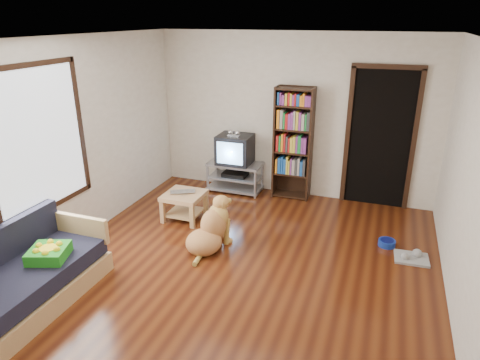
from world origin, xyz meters
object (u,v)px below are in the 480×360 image
(bookshelf, at_px, (293,138))
(tv_stand, at_px, (235,176))
(grey_rag, at_px, (411,258))
(crt_tv, at_px, (235,149))
(sofa, at_px, (23,283))
(green_cushion, at_px, (49,253))
(coffee_table, at_px, (184,201))
(dog_bowl, at_px, (387,243))
(dog, at_px, (211,230))
(laptop, at_px, (183,193))

(bookshelf, bearing_deg, tv_stand, -174.37)
(grey_rag, height_order, crt_tv, crt_tv)
(grey_rag, distance_m, sofa, 4.42)
(green_cushion, distance_m, sofa, 0.38)
(green_cushion, relative_size, crt_tv, 0.64)
(crt_tv, distance_m, coffee_table, 1.40)
(dog_bowl, xyz_separation_m, tv_stand, (-2.51, 1.10, 0.23))
(dog_bowl, bearing_deg, sofa, -144.06)
(dog_bowl, height_order, crt_tv, crt_tv)
(crt_tv, height_order, coffee_table, crt_tv)
(tv_stand, xyz_separation_m, crt_tv, (0.00, 0.02, 0.47))
(dog, bearing_deg, coffee_table, 136.61)
(tv_stand, bearing_deg, dog_bowl, -23.73)
(grey_rag, distance_m, bookshelf, 2.56)
(crt_tv, height_order, bookshelf, bookshelf)
(sofa, relative_size, dog, 2.13)
(dog_bowl, bearing_deg, tv_stand, 156.27)
(coffee_table, bearing_deg, green_cushion, -103.98)
(green_cushion, xyz_separation_m, dog_bowl, (3.36, 2.25, -0.44))
(sofa, bearing_deg, coffee_table, 74.79)
(tv_stand, xyz_separation_m, coffee_table, (-0.33, -1.26, 0.01))
(tv_stand, height_order, sofa, sofa)
(crt_tv, distance_m, dog, 2.04)
(bookshelf, bearing_deg, laptop, -132.78)
(green_cushion, height_order, sofa, sofa)
(bookshelf, distance_m, dog, 2.23)
(dog_bowl, distance_m, bookshelf, 2.19)
(tv_stand, relative_size, dog, 1.06)
(dog_bowl, xyz_separation_m, coffee_table, (-2.84, -0.15, 0.24))
(green_cushion, xyz_separation_m, crt_tv, (0.85, 3.37, 0.26))
(crt_tv, bearing_deg, bookshelf, 4.32)
(laptop, relative_size, dog_bowl, 1.64)
(grey_rag, bearing_deg, sofa, -148.97)
(crt_tv, bearing_deg, grey_rag, -26.08)
(dog_bowl, relative_size, bookshelf, 0.12)
(coffee_table, bearing_deg, sofa, -105.21)
(dog, bearing_deg, green_cushion, -130.59)
(crt_tv, relative_size, sofa, 0.32)
(dog, bearing_deg, crt_tv, 100.90)
(grey_rag, relative_size, tv_stand, 0.44)
(dog, bearing_deg, laptop, 137.93)
(tv_stand, distance_m, dog, 1.96)
(green_cushion, distance_m, laptop, 2.13)
(tv_stand, bearing_deg, crt_tv, 90.00)
(crt_tv, xyz_separation_m, dog, (0.37, -1.95, -0.49))
(green_cushion, distance_m, dog, 1.90)
(crt_tv, bearing_deg, green_cushion, -104.14)
(bookshelf, bearing_deg, dog, -105.92)
(dog, bearing_deg, tv_stand, 101.03)
(grey_rag, bearing_deg, crt_tv, 153.92)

